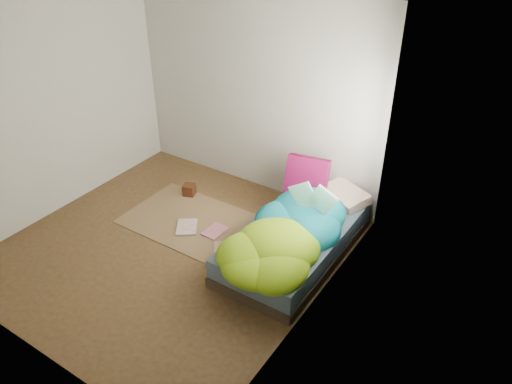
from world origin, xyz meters
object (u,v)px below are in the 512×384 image
floor_book_a (177,227)px  floor_book_b (208,228)px  bed (296,240)px  wooden_box (189,190)px  pillow_magenta (307,178)px  open_book (313,190)px

floor_book_a → floor_book_b: bearing=-4.1°
bed → wooden_box: bearing=170.9°
wooden_box → floor_book_a: (0.36, -0.68, -0.06)m
bed → wooden_box: bed is taller
bed → wooden_box: size_ratio=13.51×
pillow_magenta → floor_book_b: (-0.86, -0.85, -0.56)m
pillow_magenta → wooden_box: 1.66m
open_book → wooden_box: 2.03m
open_book → pillow_magenta: bearing=115.6°
wooden_box → floor_book_b: 0.84m
bed → open_book: size_ratio=4.61×
pillow_magenta → open_book: 0.68m
floor_book_a → open_book: bearing=-16.8°
wooden_box → floor_book_b: wooden_box is taller
open_book → wooden_box: size_ratio=2.93×
pillow_magenta → wooden_box: bearing=-176.9°
pillow_magenta → floor_book_a: 1.67m
floor_book_a → floor_book_b: floor_book_b is taller
wooden_box → floor_book_a: 0.77m
wooden_box → floor_book_b: size_ratio=0.50×
pillow_magenta → bed: bearing=-80.4°
pillow_magenta → open_book: bearing=-67.1°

